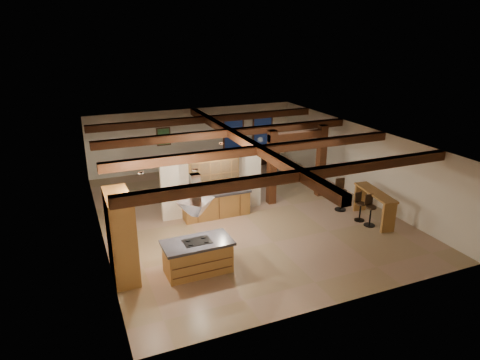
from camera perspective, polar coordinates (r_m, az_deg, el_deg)
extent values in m
plane|color=tan|center=(15.87, 0.41, -4.43)|extent=(12.00, 12.00, 0.00)
plane|color=silver|center=(20.77, -6.10, 5.53)|extent=(10.00, 0.00, 10.00)
plane|color=silver|center=(10.55, 13.47, -9.38)|extent=(10.00, 0.00, 10.00)
plane|color=silver|center=(14.26, -18.41, -2.03)|extent=(0.00, 12.00, 12.00)
plane|color=silver|center=(17.81, 15.41, 2.53)|extent=(0.00, 12.00, 12.00)
plane|color=#392512|center=(14.93, 0.44, 5.79)|extent=(12.00, 12.00, 0.00)
cube|color=#361E0D|center=(11.54, 8.24, 0.67)|extent=(10.00, 0.25, 0.28)
cube|color=#361E0D|center=(13.82, 2.55, 4.03)|extent=(10.00, 0.25, 0.28)
cube|color=#361E0D|center=(16.13, -1.38, 6.32)|extent=(10.00, 0.25, 0.28)
cube|color=#361E0D|center=(18.62, -4.44, 8.07)|extent=(10.00, 0.25, 0.28)
cube|color=#361E0D|center=(14.96, 0.44, 5.27)|extent=(0.28, 12.00, 0.28)
cube|color=#361E0D|center=(16.33, 4.26, 1.67)|extent=(0.30, 0.30, 2.90)
cube|color=#361E0D|center=(17.40, 10.75, 2.51)|extent=(0.30, 0.30, 2.90)
cube|color=#361E0D|center=(16.53, 7.79, 5.91)|extent=(2.50, 0.28, 0.28)
cube|color=silver|center=(15.56, -3.69, -0.60)|extent=(3.80, 0.18, 2.20)
cube|color=brown|center=(12.00, -15.57, -7.20)|extent=(0.64, 1.60, 2.40)
cube|color=silver|center=(12.05, -14.13, -7.21)|extent=(0.06, 0.62, 0.95)
cube|color=black|center=(11.97, -14.02, -6.33)|extent=(0.01, 0.50, 0.28)
cube|color=brown|center=(15.47, -3.16, -3.39)|extent=(2.40, 0.60, 0.86)
cube|color=black|center=(15.29, -3.19, -1.77)|extent=(2.50, 0.66, 0.08)
cube|color=brown|center=(15.16, -3.53, 1.84)|extent=(1.80, 0.34, 0.95)
cube|color=silver|center=(14.99, -3.30, 1.65)|extent=(1.74, 0.02, 0.90)
pyramid|color=silver|center=(11.56, -5.86, -4.72)|extent=(1.10, 1.10, 0.45)
cube|color=silver|center=(11.25, -6.00, -0.96)|extent=(0.26, 0.22, 0.73)
cube|color=#361E0D|center=(21.34, -0.89, 6.15)|extent=(1.10, 0.05, 1.70)
cube|color=black|center=(21.31, -0.86, 6.14)|extent=(0.95, 0.02, 1.55)
cube|color=#361E0D|center=(21.96, 3.02, 6.52)|extent=(1.10, 0.05, 1.70)
cube|color=black|center=(21.94, 3.05, 6.50)|extent=(0.95, 0.02, 1.55)
cube|color=#361E0D|center=(20.29, -10.15, 5.72)|extent=(0.65, 0.04, 0.85)
cube|color=#296030|center=(20.27, -10.13, 5.71)|extent=(0.55, 0.01, 0.75)
cylinder|color=silver|center=(11.55, -6.00, 1.36)|extent=(0.16, 0.16, 0.03)
cylinder|color=silver|center=(14.13, -2.51, 4.85)|extent=(0.16, 0.16, 0.03)
cylinder|color=silver|center=(11.54, -13.10, 0.92)|extent=(0.16, 0.16, 0.03)
cube|color=brown|center=(12.15, -5.65, -10.30)|extent=(1.81, 0.93, 0.86)
cube|color=black|center=(11.92, -5.73, -8.34)|extent=(1.93, 1.05, 0.08)
cube|color=black|center=(11.90, -5.73, -8.15)|extent=(0.76, 0.51, 0.02)
imported|color=#3C1F0F|center=(17.74, -2.06, -0.67)|extent=(2.07, 1.59, 0.64)
imported|color=black|center=(21.54, 2.10, 3.04)|extent=(2.40, 1.51, 0.65)
imported|color=#AFB0B4|center=(15.41, -1.20, -0.89)|extent=(0.55, 0.46, 0.26)
cube|color=brown|center=(15.60, 17.60, -1.61)|extent=(0.83, 2.14, 0.06)
cube|color=brown|center=(15.08, 19.21, -4.78)|extent=(0.48, 0.17, 1.04)
cube|color=brown|center=(16.54, 15.75, -2.23)|extent=(0.48, 0.17, 1.04)
cube|color=#361E0D|center=(21.67, 4.42, 3.06)|extent=(0.56, 0.56, 0.63)
cylinder|color=black|center=(21.56, 4.45, 4.06)|extent=(0.06, 0.06, 0.17)
cone|color=#FFDD99|center=(21.51, 4.46, 4.49)|extent=(0.29, 0.29, 0.19)
cylinder|color=black|center=(15.30, 17.09, -3.48)|extent=(0.35, 0.35, 0.07)
cube|color=black|center=(15.33, 16.80, -2.51)|extent=(0.33, 0.04, 0.38)
cylinder|color=black|center=(15.43, 16.97, -4.67)|extent=(0.06, 0.06, 0.67)
cylinder|color=black|center=(15.56, 16.85, -5.77)|extent=(0.38, 0.38, 0.03)
cylinder|color=black|center=(15.61, 15.82, -3.05)|extent=(0.33, 0.33, 0.06)
cube|color=black|center=(15.62, 15.48, -2.17)|extent=(0.31, 0.09, 0.36)
cylinder|color=black|center=(15.73, 15.71, -4.15)|extent=(0.05, 0.05, 0.63)
cylinder|color=black|center=(15.85, 15.61, -5.17)|extent=(0.36, 0.36, 0.03)
cylinder|color=black|center=(16.29, 13.41, -1.47)|extent=(0.38, 0.38, 0.07)
cube|color=black|center=(16.36, 13.18, -0.46)|extent=(0.36, 0.09, 0.42)
cylinder|color=black|center=(16.43, 13.31, -2.70)|extent=(0.06, 0.06, 0.73)
cylinder|color=black|center=(16.57, 13.21, -3.84)|extent=(0.42, 0.42, 0.03)
cube|color=#361E0D|center=(17.15, -4.41, -1.09)|extent=(0.52, 0.52, 0.06)
cube|color=#361E0D|center=(17.21, -4.37, 0.23)|extent=(0.38, 0.21, 0.71)
cylinder|color=#361E0D|center=(17.10, -4.98, -1.97)|extent=(0.05, 0.05, 0.40)
cylinder|color=#361E0D|center=(17.06, -3.91, -1.99)|extent=(0.05, 0.05, 0.40)
cylinder|color=#361E0D|center=(17.39, -4.86, -1.59)|extent=(0.05, 0.05, 0.40)
cylinder|color=#361E0D|center=(17.36, -3.81, -1.60)|extent=(0.05, 0.05, 0.40)
cube|color=#361E0D|center=(18.38, -3.96, 0.37)|extent=(0.52, 0.52, 0.06)
cube|color=#361E0D|center=(18.08, -4.05, 1.20)|extent=(0.38, 0.21, 0.71)
cylinder|color=#361E0D|center=(18.59, -3.41, -0.13)|extent=(0.05, 0.05, 0.40)
cylinder|color=#361E0D|center=(18.62, -4.39, -0.12)|extent=(0.05, 0.05, 0.40)
cylinder|color=#361E0D|center=(18.29, -3.50, -0.47)|extent=(0.05, 0.05, 0.40)
cylinder|color=#361E0D|center=(18.32, -4.50, -0.46)|extent=(0.05, 0.05, 0.40)
cube|color=#361E0D|center=(17.09, -2.21, -1.12)|extent=(0.52, 0.52, 0.06)
cube|color=#361E0D|center=(17.15, -2.18, 0.21)|extent=(0.38, 0.21, 0.71)
cylinder|color=#361E0D|center=(17.03, -2.78, -2.01)|extent=(0.05, 0.05, 0.40)
cylinder|color=#361E0D|center=(17.01, -1.71, -2.02)|extent=(0.05, 0.05, 0.40)
cylinder|color=#361E0D|center=(17.33, -2.69, -1.62)|extent=(0.05, 0.05, 0.40)
cylinder|color=#361E0D|center=(17.30, -1.64, -1.63)|extent=(0.05, 0.05, 0.40)
cube|color=#361E0D|center=(18.32, -1.92, 0.34)|extent=(0.52, 0.52, 0.06)
cube|color=#361E0D|center=(18.02, -1.97, 1.18)|extent=(0.38, 0.21, 0.71)
cylinder|color=#361E0D|center=(18.54, -1.38, -0.16)|extent=(0.05, 0.05, 0.40)
cylinder|color=#361E0D|center=(18.56, -2.37, -0.15)|extent=(0.05, 0.05, 0.40)
cylinder|color=#361E0D|center=(18.24, -1.44, -0.50)|extent=(0.05, 0.05, 0.40)
cylinder|color=#361E0D|center=(18.26, -2.44, -0.49)|extent=(0.05, 0.05, 0.40)
cube|color=#361E0D|center=(17.05, -0.01, -1.14)|extent=(0.52, 0.52, 0.06)
cube|color=#361E0D|center=(17.12, 0.02, 0.18)|extent=(0.38, 0.21, 0.71)
cylinder|color=#361E0D|center=(16.99, -0.56, -2.04)|extent=(0.05, 0.05, 0.40)
cylinder|color=#361E0D|center=(16.98, 0.51, -2.06)|extent=(0.05, 0.05, 0.40)
cylinder|color=#361E0D|center=(17.29, -0.52, -1.65)|extent=(0.05, 0.05, 0.40)
cylinder|color=#361E0D|center=(17.28, 0.54, -1.66)|extent=(0.05, 0.05, 0.40)
cube|color=#361E0D|center=(18.29, 0.14, 0.32)|extent=(0.52, 0.52, 0.06)
cube|color=#361E0D|center=(17.99, 0.12, 1.16)|extent=(0.38, 0.21, 0.71)
cylinder|color=#361E0D|center=(18.51, 0.65, -0.18)|extent=(0.05, 0.05, 0.40)
cylinder|color=#361E0D|center=(18.52, -0.34, -0.17)|extent=(0.05, 0.05, 0.40)
cylinder|color=#361E0D|center=(18.21, 0.63, -0.52)|extent=(0.05, 0.05, 0.40)
cylinder|color=#361E0D|center=(18.22, -0.38, -0.51)|extent=(0.05, 0.05, 0.40)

